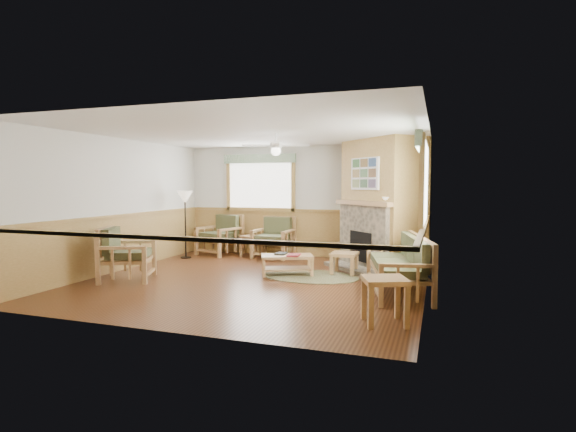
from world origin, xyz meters
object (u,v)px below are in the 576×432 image
(armchair_left, at_px, (127,254))
(floor_lamp_left, at_px, (185,224))
(coffee_table, at_px, (287,265))
(footstool, at_px, (344,263))
(floor_lamp_right, at_px, (391,236))
(end_table_chairs, at_px, (252,246))
(armchair_back_left, at_px, (220,235))
(armchair_back_right, at_px, (274,237))
(sofa, at_px, (397,264))
(end_table_sofa, at_px, (385,301))

(armchair_left, bearing_deg, floor_lamp_left, -16.59)
(coffee_table, xyz_separation_m, footstool, (1.03, 0.47, 0.02))
(armchair_left, distance_m, floor_lamp_right, 5.00)
(coffee_table, xyz_separation_m, floor_lamp_left, (-2.95, 1.14, 0.61))
(end_table_chairs, bearing_deg, coffee_table, -50.69)
(armchair_back_left, height_order, coffee_table, armchair_back_left)
(armchair_back_left, distance_m, footstool, 3.77)
(armchair_back_left, height_order, footstool, armchair_back_left)
(armchair_left, relative_size, coffee_table, 0.99)
(coffee_table, height_order, footstool, footstool)
(floor_lamp_left, bearing_deg, footstool, -9.61)
(end_table_chairs, xyz_separation_m, floor_lamp_right, (3.45, -1.18, 0.51))
(armchair_back_left, bearing_deg, floor_lamp_right, 2.97)
(armchair_back_right, xyz_separation_m, end_table_chairs, (-0.57, 0.00, -0.23))
(coffee_table, bearing_deg, floor_lamp_right, -2.30)
(armchair_back_right, bearing_deg, coffee_table, -61.20)
(armchair_back_left, distance_m, floor_lamp_right, 4.50)
(sofa, distance_m, end_table_chairs, 4.55)
(floor_lamp_left, bearing_deg, coffee_table, -21.18)
(end_table_sofa, bearing_deg, end_table_chairs, 130.24)
(sofa, bearing_deg, armchair_back_left, -133.37)
(armchair_left, distance_m, end_table_sofa, 4.94)
(end_table_chairs, height_order, end_table_sofa, end_table_sofa)
(end_table_sofa, bearing_deg, sofa, 90.00)
(armchair_back_left, bearing_deg, sofa, -11.52)
(armchair_back_right, bearing_deg, armchair_left, -115.66)
(floor_lamp_left, xyz_separation_m, floor_lamp_right, (4.84, -0.41, -0.05))
(coffee_table, relative_size, end_table_chairs, 1.95)
(armchair_back_right, relative_size, armchair_left, 0.99)
(end_table_sofa, height_order, footstool, end_table_sofa)
(armchair_back_left, relative_size, floor_lamp_left, 0.61)
(coffee_table, bearing_deg, armchair_back_left, 118.56)
(end_table_chairs, distance_m, floor_lamp_right, 3.68)
(end_table_sofa, bearing_deg, floor_lamp_right, 94.66)
(armchair_back_right, distance_m, floor_lamp_left, 2.13)
(armchair_back_right, height_order, end_table_chairs, armchair_back_right)
(sofa, distance_m, floor_lamp_right, 1.50)
(end_table_sofa, height_order, floor_lamp_left, floor_lamp_left)
(armchair_back_right, distance_m, end_table_chairs, 0.62)
(armchair_back_right, distance_m, footstool, 2.50)
(armchair_left, bearing_deg, sofa, -105.84)
(armchair_left, xyz_separation_m, floor_lamp_left, (-0.30, 2.49, 0.32))
(armchair_back_left, height_order, end_table_sofa, armchair_back_left)
(armchair_left, relative_size, floor_lamp_right, 0.64)
(sofa, xyz_separation_m, end_table_chairs, (-3.71, 2.62, -0.21))
(armchair_back_left, height_order, armchair_left, armchair_back_left)
(end_table_chairs, bearing_deg, armchair_left, -108.47)
(armchair_back_right, bearing_deg, armchair_back_left, -178.69)
(armchair_left, bearing_deg, armchair_back_left, -27.03)
(armchair_back_right, relative_size, floor_lamp_right, 0.63)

